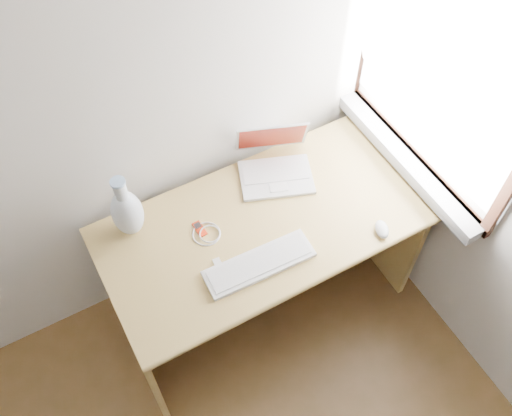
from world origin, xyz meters
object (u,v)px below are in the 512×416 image
laptop (272,165)px  external_keyboard (259,264)px  vase (127,212)px  desk (252,235)px

laptop → external_keyboard: (-0.29, -0.40, -0.04)m
external_keyboard → vase: vase is taller
laptop → external_keyboard: 0.49m
desk → vase: 0.62m
external_keyboard → vase: bearing=135.5°
desk → laptop: 0.34m
vase → external_keyboard: bearing=-46.8°
desk → external_keyboard: bearing=-113.0°
external_keyboard → vase: (-0.39, 0.41, 0.12)m
desk → vase: size_ratio=4.17×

